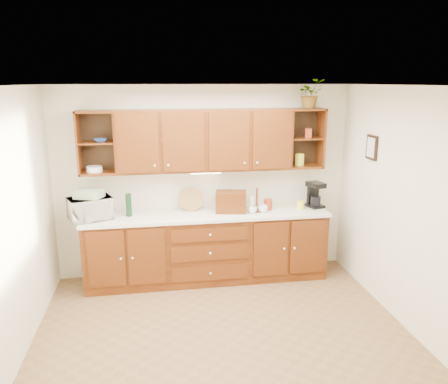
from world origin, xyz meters
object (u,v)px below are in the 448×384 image
object	(u,v)px
microwave	(90,209)
potted_plant	(310,94)
coffee_maker	(315,195)
bread_box	(231,202)

from	to	relation	value
microwave	potted_plant	size ratio (longest dim) A/B	1.35
microwave	coffee_maker	distance (m)	3.01
bread_box	coffee_maker	bearing A→B (deg)	14.03
coffee_maker	microwave	bearing A→B (deg)	167.06
potted_plant	bread_box	bearing A→B (deg)	-175.28
coffee_maker	bread_box	bearing A→B (deg)	168.28
microwave	potted_plant	distance (m)	3.20
microwave	bread_box	distance (m)	1.81
microwave	coffee_maker	bearing A→B (deg)	-20.57
bread_box	coffee_maker	xyz separation A→B (m)	(1.20, 0.07, 0.03)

